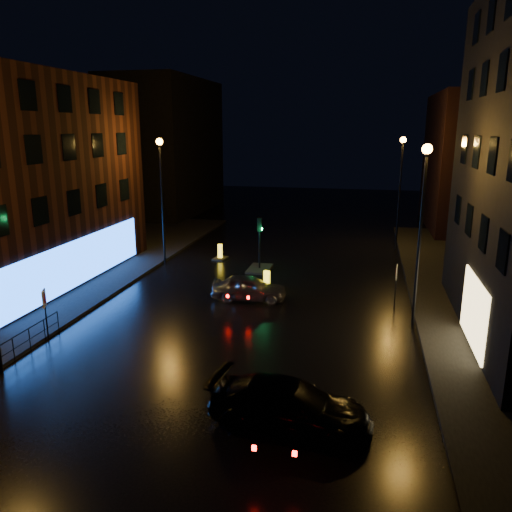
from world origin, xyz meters
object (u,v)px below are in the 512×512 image
at_px(bollard_near, 267,287).
at_px(bollard_far, 220,256).
at_px(road_sign_right, 396,276).
at_px(traffic_signal, 260,262).
at_px(silver_hatchback, 249,288).
at_px(road_sign_left, 45,303).
at_px(dark_sedan, 290,406).

relative_size(bollard_near, bollard_far, 1.22).
distance_m(bollard_far, road_sign_right, 13.76).
distance_m(traffic_signal, silver_hatchback, 5.91).
xyz_separation_m(bollard_far, road_sign_right, (11.59, -7.28, 1.44)).
bearing_deg(road_sign_left, silver_hatchback, 19.51).
xyz_separation_m(silver_hatchback, road_sign_left, (-7.37, -7.06, 1.05)).
relative_size(silver_hatchback, bollard_far, 3.00).
height_order(bollard_near, bollard_far, bollard_near).
bearing_deg(bollard_near, road_sign_left, -110.75).
bearing_deg(dark_sedan, silver_hatchback, 26.47).
distance_m(bollard_near, road_sign_right, 7.20).
height_order(silver_hatchback, road_sign_left, road_sign_left).
bearing_deg(road_sign_left, road_sign_right, 2.80).
xyz_separation_m(silver_hatchback, bollard_near, (0.65, 1.63, -0.42)).
relative_size(silver_hatchback, road_sign_left, 1.72).
bearing_deg(silver_hatchback, bollard_far, 22.06).
height_order(dark_sedan, road_sign_left, road_sign_left).
bearing_deg(bollard_far, road_sign_left, -95.86).
bearing_deg(dark_sedan, bollard_far, 29.56).
bearing_deg(road_sign_left, bollard_far, 52.85).
bearing_deg(bollard_far, traffic_signal, -24.70).
bearing_deg(traffic_signal, road_sign_right, -32.33).
bearing_deg(traffic_signal, bollard_near, -72.65).
distance_m(dark_sedan, bollard_far, 20.72).
relative_size(bollard_far, road_sign_left, 0.57).
xyz_separation_m(traffic_signal, bollard_near, (1.33, -4.24, -0.24)).
relative_size(silver_hatchback, road_sign_right, 1.78).
height_order(dark_sedan, road_sign_right, road_sign_right).
height_order(road_sign_left, road_sign_right, road_sign_left).
bearing_deg(silver_hatchback, bollard_near, -26.41).
bearing_deg(traffic_signal, road_sign_left, -117.38).
bearing_deg(dark_sedan, road_sign_left, 76.83).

